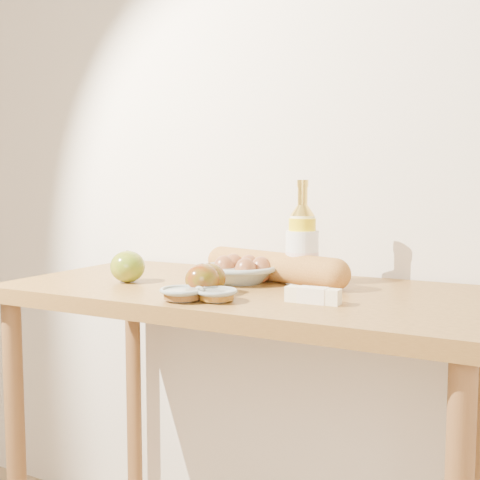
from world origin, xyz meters
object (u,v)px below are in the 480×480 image
(table, at_px, (246,335))
(bourbon_bottle, at_px, (302,241))
(egg_bowl, at_px, (240,271))
(baguette, at_px, (273,267))
(cream_bottle, at_px, (302,254))

(table, distance_m, bourbon_bottle, 0.28)
(egg_bowl, relative_size, baguette, 0.51)
(bourbon_bottle, distance_m, cream_bottle, 0.03)
(bourbon_bottle, relative_size, egg_bowl, 1.11)
(cream_bottle, distance_m, egg_bowl, 0.17)
(table, bearing_deg, bourbon_bottle, 50.72)
(bourbon_bottle, bearing_deg, cream_bottle, -91.76)
(egg_bowl, xyz_separation_m, baguette, (0.07, 0.06, 0.01))
(baguette, bearing_deg, cream_bottle, 16.44)
(cream_bottle, bearing_deg, bourbon_bottle, 112.74)
(table, height_order, bourbon_bottle, bourbon_bottle)
(table, bearing_deg, cream_bottle, 45.43)
(bourbon_bottle, bearing_deg, baguette, 168.02)
(egg_bowl, bearing_deg, table, -51.61)
(egg_bowl, distance_m, baguette, 0.09)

